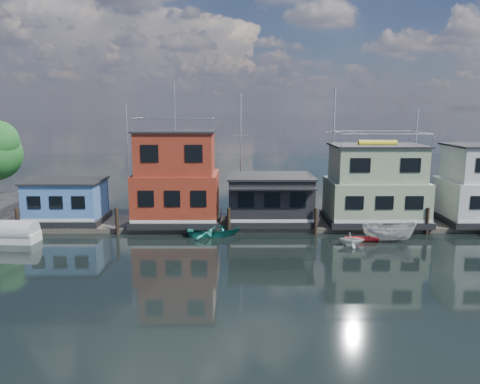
{
  "coord_description": "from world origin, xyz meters",
  "views": [
    {
      "loc": [
        -3.21,
        -27.4,
        10.03
      ],
      "look_at": [
        -3.09,
        12.0,
        3.0
      ],
      "focal_mm": 35.0,
      "sensor_mm": 36.0,
      "label": 1
    }
  ],
  "objects_px": {
    "houseboat_blue": "(67,201)",
    "tarp_runabout": "(8,233)",
    "houseboat_red": "(177,179)",
    "motorboat": "(389,232)",
    "dinghy_white": "(351,239)",
    "houseboat_green": "(375,186)",
    "red_kayak": "(362,239)",
    "dinghy_teal": "(214,230)",
    "houseboat_dark": "(270,199)"
  },
  "relations": [
    {
      "from": "houseboat_blue",
      "to": "tarp_runabout",
      "type": "distance_m",
      "value": 5.8
    },
    {
      "from": "houseboat_blue",
      "to": "dinghy_teal",
      "type": "height_order",
      "value": "houseboat_blue"
    },
    {
      "from": "tarp_runabout",
      "to": "red_kayak",
      "type": "bearing_deg",
      "value": 4.9
    },
    {
      "from": "houseboat_dark",
      "to": "dinghy_teal",
      "type": "distance_m",
      "value": 5.92
    },
    {
      "from": "houseboat_green",
      "to": "tarp_runabout",
      "type": "bearing_deg",
      "value": -170.61
    },
    {
      "from": "houseboat_blue",
      "to": "houseboat_dark",
      "type": "height_order",
      "value": "houseboat_dark"
    },
    {
      "from": "houseboat_red",
      "to": "tarp_runabout",
      "type": "height_order",
      "value": "houseboat_red"
    },
    {
      "from": "houseboat_dark",
      "to": "houseboat_green",
      "type": "bearing_deg",
      "value": 0.12
    },
    {
      "from": "dinghy_teal",
      "to": "dinghy_white",
      "type": "bearing_deg",
      "value": -113.11
    },
    {
      "from": "red_kayak",
      "to": "houseboat_red",
      "type": "bearing_deg",
      "value": 161.23
    },
    {
      "from": "houseboat_green",
      "to": "dinghy_white",
      "type": "height_order",
      "value": "houseboat_green"
    },
    {
      "from": "houseboat_blue",
      "to": "houseboat_red",
      "type": "bearing_deg",
      "value": 0.0
    },
    {
      "from": "houseboat_dark",
      "to": "motorboat",
      "type": "xyz_separation_m",
      "value": [
        8.76,
        -4.89,
        -1.64
      ]
    },
    {
      "from": "houseboat_dark",
      "to": "dinghy_white",
      "type": "relative_size",
      "value": 3.78
    },
    {
      "from": "houseboat_green",
      "to": "red_kayak",
      "type": "relative_size",
      "value": 3.21
    },
    {
      "from": "houseboat_green",
      "to": "dinghy_teal",
      "type": "bearing_deg",
      "value": -167.41
    },
    {
      "from": "tarp_runabout",
      "to": "houseboat_blue",
      "type": "bearing_deg",
      "value": 64.82
    },
    {
      "from": "houseboat_green",
      "to": "red_kayak",
      "type": "distance_m",
      "value": 6.31
    },
    {
      "from": "houseboat_red",
      "to": "red_kayak",
      "type": "bearing_deg",
      "value": -18.16
    },
    {
      "from": "tarp_runabout",
      "to": "dinghy_white",
      "type": "bearing_deg",
      "value": 2.4
    },
    {
      "from": "houseboat_red",
      "to": "tarp_runabout",
      "type": "relative_size",
      "value": 2.57
    },
    {
      "from": "houseboat_dark",
      "to": "houseboat_green",
      "type": "distance_m",
      "value": 9.07
    },
    {
      "from": "houseboat_blue",
      "to": "dinghy_teal",
      "type": "bearing_deg",
      "value": -13.42
    },
    {
      "from": "houseboat_red",
      "to": "motorboat",
      "type": "bearing_deg",
      "value": -16.32
    },
    {
      "from": "motorboat",
      "to": "dinghy_teal",
      "type": "height_order",
      "value": "motorboat"
    },
    {
      "from": "dinghy_teal",
      "to": "tarp_runabout",
      "type": "bearing_deg",
      "value": 89.14
    },
    {
      "from": "houseboat_red",
      "to": "tarp_runabout",
      "type": "xyz_separation_m",
      "value": [
        -12.3,
        -4.85,
        -3.43
      ]
    },
    {
      "from": "houseboat_blue",
      "to": "dinghy_teal",
      "type": "distance_m",
      "value": 13.29
    },
    {
      "from": "houseboat_red",
      "to": "houseboat_dark",
      "type": "height_order",
      "value": "houseboat_red"
    },
    {
      "from": "houseboat_green",
      "to": "dinghy_white",
      "type": "xyz_separation_m",
      "value": [
        -3.36,
        -5.96,
        -3.03
      ]
    },
    {
      "from": "houseboat_dark",
      "to": "tarp_runabout",
      "type": "xyz_separation_m",
      "value": [
        -20.3,
        -4.83,
        -1.74
      ]
    },
    {
      "from": "houseboat_dark",
      "to": "red_kayak",
      "type": "height_order",
      "value": "houseboat_dark"
    },
    {
      "from": "motorboat",
      "to": "houseboat_dark",
      "type": "bearing_deg",
      "value": 68.37
    },
    {
      "from": "tarp_runabout",
      "to": "houseboat_red",
      "type": "bearing_deg",
      "value": 26.36
    },
    {
      "from": "red_kayak",
      "to": "tarp_runabout",
      "type": "relative_size",
      "value": 0.57
    },
    {
      "from": "houseboat_green",
      "to": "tarp_runabout",
      "type": "relative_size",
      "value": 1.82
    },
    {
      "from": "houseboat_dark",
      "to": "houseboat_green",
      "type": "relative_size",
      "value": 0.88
    },
    {
      "from": "dinghy_teal",
      "to": "tarp_runabout",
      "type": "height_order",
      "value": "tarp_runabout"
    },
    {
      "from": "motorboat",
      "to": "dinghy_white",
      "type": "height_order",
      "value": "motorboat"
    },
    {
      "from": "houseboat_red",
      "to": "dinghy_teal",
      "type": "xyz_separation_m",
      "value": [
        3.31,
        -3.06,
        -3.66
      ]
    },
    {
      "from": "houseboat_blue",
      "to": "houseboat_dark",
      "type": "distance_m",
      "value": 17.5
    },
    {
      "from": "dinghy_teal",
      "to": "houseboat_blue",
      "type": "bearing_deg",
      "value": 69.17
    },
    {
      "from": "houseboat_blue",
      "to": "red_kayak",
      "type": "xyz_separation_m",
      "value": [
        24.22,
        -4.83,
        -2.01
      ]
    },
    {
      "from": "houseboat_dark",
      "to": "tarp_runabout",
      "type": "height_order",
      "value": "houseboat_dark"
    },
    {
      "from": "houseboat_green",
      "to": "red_kayak",
      "type": "height_order",
      "value": "houseboat_green"
    },
    {
      "from": "houseboat_red",
      "to": "houseboat_green",
      "type": "xyz_separation_m",
      "value": [
        17.0,
        0.0,
        -0.55
      ]
    },
    {
      "from": "houseboat_dark",
      "to": "houseboat_red",
      "type": "bearing_deg",
      "value": 179.86
    },
    {
      "from": "houseboat_green",
      "to": "red_kayak",
      "type": "xyz_separation_m",
      "value": [
        -2.28,
        -4.83,
        -3.36
      ]
    },
    {
      "from": "houseboat_blue",
      "to": "tarp_runabout",
      "type": "xyz_separation_m",
      "value": [
        -2.8,
        -4.85,
        -1.53
      ]
    },
    {
      "from": "houseboat_blue",
      "to": "dinghy_teal",
      "type": "xyz_separation_m",
      "value": [
        12.81,
        -3.06,
        -1.76
      ]
    }
  ]
}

